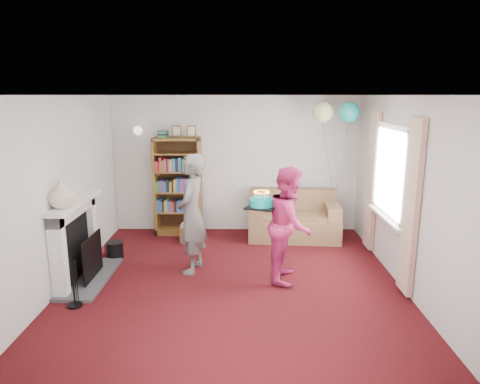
{
  "coord_description": "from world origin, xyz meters",
  "views": [
    {
      "loc": [
        0.14,
        -5.3,
        2.5
      ],
      "look_at": [
        0.09,
        0.6,
        1.16
      ],
      "focal_mm": 32.0,
      "sensor_mm": 36.0,
      "label": 1
    }
  ],
  "objects_px": {
    "sofa": "(294,220)",
    "person_magenta": "(290,224)",
    "bookcase": "(178,187)",
    "person_striped": "(192,214)",
    "birthday_cake": "(261,203)"
  },
  "relations": [
    {
      "from": "sofa",
      "to": "person_magenta",
      "type": "bearing_deg",
      "value": -94.84
    },
    {
      "from": "bookcase",
      "to": "person_striped",
      "type": "distance_m",
      "value": 1.84
    },
    {
      "from": "person_striped",
      "to": "birthday_cake",
      "type": "xyz_separation_m",
      "value": [
        0.97,
        -0.28,
        0.24
      ]
    },
    {
      "from": "sofa",
      "to": "birthday_cake",
      "type": "distance_m",
      "value": 2.09
    },
    {
      "from": "sofa",
      "to": "birthday_cake",
      "type": "xyz_separation_m",
      "value": [
        -0.66,
        -1.83,
        0.78
      ]
    },
    {
      "from": "bookcase",
      "to": "person_striped",
      "type": "bearing_deg",
      "value": -75.54
    },
    {
      "from": "person_striped",
      "to": "sofa",
      "type": "bearing_deg",
      "value": 143.03
    },
    {
      "from": "sofa",
      "to": "person_striped",
      "type": "xyz_separation_m",
      "value": [
        -1.63,
        -1.54,
        0.54
      ]
    },
    {
      "from": "person_magenta",
      "to": "person_striped",
      "type": "bearing_deg",
      "value": 89.87
    },
    {
      "from": "person_magenta",
      "to": "birthday_cake",
      "type": "height_order",
      "value": "person_magenta"
    },
    {
      "from": "person_striped",
      "to": "person_magenta",
      "type": "distance_m",
      "value": 1.39
    },
    {
      "from": "bookcase",
      "to": "birthday_cake",
      "type": "distance_m",
      "value": 2.52
    },
    {
      "from": "bookcase",
      "to": "birthday_cake",
      "type": "height_order",
      "value": "bookcase"
    },
    {
      "from": "sofa",
      "to": "person_magenta",
      "type": "height_order",
      "value": "person_magenta"
    },
    {
      "from": "person_striped",
      "to": "bookcase",
      "type": "bearing_deg",
      "value": -155.93
    }
  ]
}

